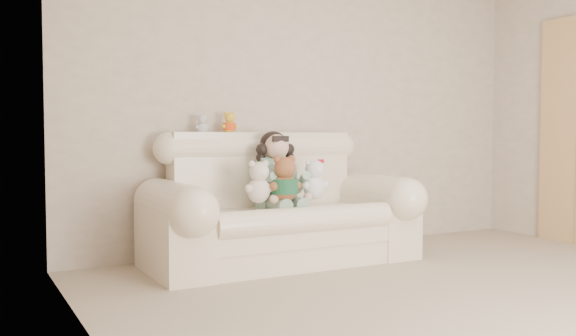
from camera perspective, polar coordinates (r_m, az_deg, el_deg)
The scene contains 10 objects.
floor at distance 3.71m, azimuth 23.03°, elevation -12.76°, with size 5.00×5.00×0.00m, color gray.
wall_back at distance 5.49m, azimuth 2.32°, elevation 6.17°, with size 4.50×4.50×0.00m, color beige.
wall_left at distance 2.30m, azimuth -14.38°, elevation 10.63°, with size 5.00×5.00×0.00m, color beige.
sofa at distance 4.78m, azimuth -0.57°, elevation -2.76°, with size 2.10×0.95×1.03m, color beige, non-canonical shape.
seated_child at distance 4.83m, azimuth -1.13°, elevation -0.11°, with size 0.38×0.46×0.63m, color #256C49, non-canonical shape.
brown_teddy at distance 4.59m, azimuth -0.34°, elevation -0.60°, with size 0.26×0.20×0.41m, color brown, non-canonical shape.
white_cat at distance 4.80m, azimuth 2.44°, elevation -0.67°, with size 0.24×0.19×0.38m, color white, non-canonical shape.
cream_teddy at distance 4.53m, azimuth -2.76°, elevation -0.92°, with size 0.24×0.18×0.37m, color beige, non-canonical shape.
yellow_mini_bear at distance 4.96m, azimuth -5.50°, elevation 4.39°, with size 0.14×0.10×0.21m, color gold, non-canonical shape.
grey_mini_plush at distance 4.89m, azimuth -8.03°, elevation 4.25°, with size 0.12×0.09×0.19m, color silver, non-canonical shape.
Camera 1 is at (-2.81, -2.21, 0.99)m, focal length 38.12 mm.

